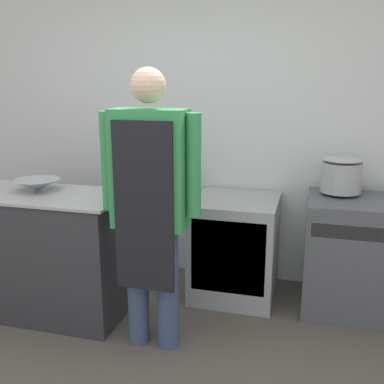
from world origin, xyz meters
name	(u,v)px	position (x,y,z in m)	size (l,w,h in m)	color
wall_back	(206,124)	(0.00, 2.07, 1.35)	(8.00, 0.05, 2.70)	silver
prep_counter	(38,252)	(-1.04, 1.04, 0.46)	(1.38, 0.61, 0.93)	#2D2D33
stove	(362,256)	(1.31, 1.67, 0.44)	(0.83, 0.65, 0.89)	#4C4F56
fridge_unit	(235,247)	(0.35, 1.69, 0.40)	(0.66, 0.68, 0.81)	#93999E
person_cook	(150,196)	(-0.05, 0.82, 1.03)	(0.64, 0.24, 1.79)	#38476B
mixing_bowl	(37,185)	(-1.03, 1.10, 0.97)	(0.34, 0.34, 0.09)	#9EA0A8
stock_pot	(341,174)	(1.12, 1.79, 1.03)	(0.30, 0.30, 0.27)	#9EA0A8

